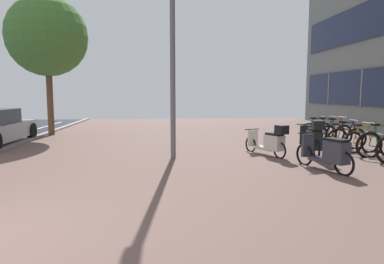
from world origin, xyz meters
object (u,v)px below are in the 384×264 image
lamp_post (173,49)px  bicycle_rack_04 (347,138)px  scooter_near (270,141)px  scooter_mid (328,153)px  bicycle_rack_02 (381,145)px  bicycle_rack_05 (336,135)px  street_tree (47,37)px  bicycle_rack_06 (327,133)px  bicycle_rack_03 (362,142)px  bicycle_rack_07 (317,131)px  scooter_far (312,139)px

lamp_post → bicycle_rack_04: bearing=10.9°
scooter_near → scooter_mid: size_ratio=0.94×
bicycle_rack_02 → bicycle_rack_05: bearing=91.7°
scooter_near → street_tree: size_ratio=0.28×
bicycle_rack_04 → bicycle_rack_02: bearing=-86.1°
bicycle_rack_05 → bicycle_rack_06: bicycle_rack_05 is taller
bicycle_rack_04 → lamp_post: bearing=-169.1°
bicycle_rack_03 → bicycle_rack_06: size_ratio=0.92×
scooter_near → bicycle_rack_07: bearing=48.2°
bicycle_rack_04 → street_tree: 12.13m
bicycle_rack_07 → lamp_post: lamp_post is taller
lamp_post → street_tree: size_ratio=0.91×
scooter_near → bicycle_rack_04: bearing=19.5°
bicycle_rack_04 → scooter_near: 3.02m
bicycle_rack_05 → scooter_mid: size_ratio=0.81×
bicycle_rack_03 → bicycle_rack_04: bearing=92.4°
bicycle_rack_03 → scooter_far: scooter_far is taller
bicycle_rack_07 → bicycle_rack_05: bearing=-92.5°
bicycle_rack_05 → street_tree: size_ratio=0.24×
scooter_far → street_tree: bearing=146.5°
bicycle_rack_06 → bicycle_rack_02: bearing=-89.8°
bicycle_rack_04 → bicycle_rack_07: size_ratio=1.02×
scooter_far → lamp_post: 4.60m
bicycle_rack_07 → lamp_post: 7.10m
bicycle_rack_05 → lamp_post: size_ratio=0.26×
bicycle_rack_02 → lamp_post: bearing=175.5°
scooter_far → bicycle_rack_05: bearing=48.3°
bicycle_rack_03 → bicycle_rack_05: bicycle_rack_05 is taller
bicycle_rack_03 → lamp_post: (-5.62, -0.32, 2.60)m
bicycle_rack_02 → scooter_near: 2.99m
bicycle_rack_05 → bicycle_rack_07: size_ratio=1.07×
bicycle_rack_02 → scooter_mid: bearing=-147.2°
street_tree → scooter_mid: bearing=-42.3°
street_tree → bicycle_rack_04: bearing=-23.9°
bicycle_rack_06 → bicycle_rack_07: size_ratio=1.08×
bicycle_rack_05 → scooter_near: (-2.88, -1.77, 0.06)m
bicycle_rack_06 → scooter_far: 3.24m
scooter_far → bicycle_rack_03: bearing=13.6°
bicycle_rack_07 → scooter_far: bearing=-117.3°
scooter_mid → scooter_far: scooter_far is taller
bicycle_rack_07 → bicycle_rack_02: bearing=-90.0°
bicycle_rack_06 → scooter_mid: bicycle_rack_06 is taller
bicycle_rack_03 → bicycle_rack_05: 1.52m
bicycle_rack_07 → bicycle_rack_04: bearing=-92.5°
bicycle_rack_02 → bicycle_rack_05: bicycle_rack_02 is taller
scooter_near → bicycle_rack_05: bearing=31.6°
bicycle_rack_02 → scooter_near: bearing=170.0°
scooter_far → street_tree: 11.22m
bicycle_rack_03 → bicycle_rack_07: 3.05m
bicycle_rack_04 → street_tree: (-10.55, 4.68, 3.76)m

